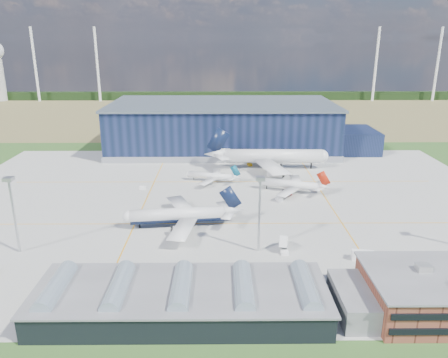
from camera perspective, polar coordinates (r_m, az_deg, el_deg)
ground at (r=157.29m, az=-0.05°, el=-4.38°), size 600.00×600.00×0.00m
apron at (r=166.57m, az=-0.07°, el=-3.06°), size 220.00×160.00×0.08m
farmland at (r=370.34m, az=-0.30°, el=8.66°), size 600.00×220.00×0.01m
treeline at (r=448.96m, az=-0.33°, el=10.82°), size 600.00×8.00×8.00m
horizon_dressing at (r=479.94m, az=-24.52°, el=13.34°), size 440.20×18.00×70.00m
hangar at (r=245.10m, az=0.45°, el=6.62°), size 145.00×62.00×26.10m
glass_concourse at (r=102.38m, az=-3.53°, el=-15.30°), size 78.00×23.00×8.60m
light_mast_west at (r=137.03m, az=-25.95°, el=-2.82°), size 2.60×2.60×23.00m
light_mast_center at (r=124.20m, az=4.68°, el=-3.03°), size 2.60×2.60×23.00m
airliner_navy at (r=144.41m, az=-6.10°, el=-3.79°), size 44.24×43.47×13.08m
airliner_red at (r=178.44m, az=8.60°, el=-0.15°), size 38.55×38.16×9.89m
airliner_widebody at (r=208.14m, az=6.41°, el=3.91°), size 60.41×59.15×19.32m
airliner_regional at (r=189.17m, az=-1.74°, el=0.83°), size 30.90×30.53×8.18m
gse_van_a at (r=130.75m, az=17.66°, el=-9.52°), size 6.46×3.72×2.65m
gse_cart_a at (r=169.17m, az=7.20°, el=-2.64°), size 2.69×3.49×1.35m
gse_tug_c at (r=214.42m, az=3.36°, el=1.91°), size 2.53×3.27×1.26m
gse_cart_b at (r=183.94m, az=-10.60°, el=-1.14°), size 2.97×2.26×1.16m
airstair at (r=130.91m, az=7.80°, el=-8.55°), size 3.36×5.73×3.44m
car_a at (r=124.08m, az=23.40°, el=-12.12°), size 3.96×1.75×1.33m
car_b at (r=116.28m, az=11.17°, el=-13.02°), size 3.78×2.47×1.18m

